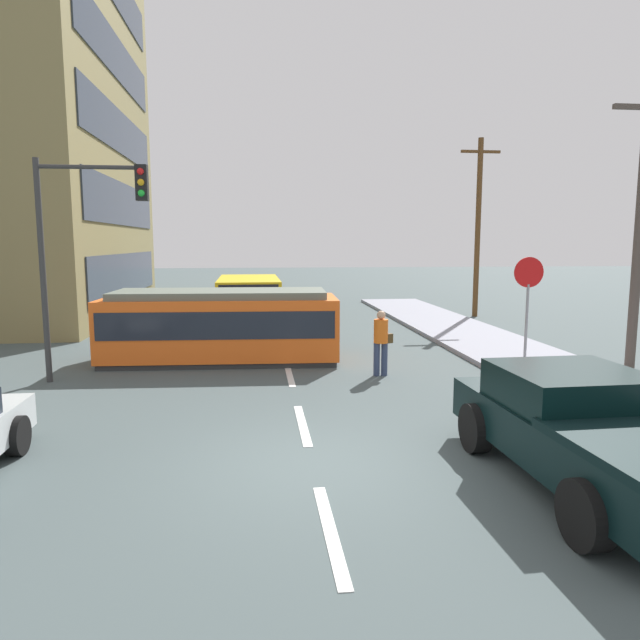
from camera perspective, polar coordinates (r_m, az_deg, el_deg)
ground_plane at (r=18.60m, az=-3.78°, el=-2.74°), size 120.00×120.00×0.00m
sidewalk_curb_right at (r=16.52m, az=21.29°, el=-4.35°), size 3.20×36.00×0.14m
lane_stripe_0 at (r=7.17m, az=1.02°, el=-20.29°), size 0.16×2.40×0.01m
lane_stripe_1 at (r=10.84m, az=-1.77°, el=-10.37°), size 0.16×2.40×0.01m
lane_stripe_2 at (r=14.69m, az=-3.04°, el=-5.54°), size 0.16×2.40×0.01m
lane_stripe_3 at (r=22.65m, az=-4.27°, el=-0.85°), size 0.16×2.40×0.01m
lane_stripe_4 at (r=28.60m, az=-4.73°, el=0.93°), size 0.16×2.40×0.01m
streetcar_tram at (r=16.58m, az=-9.82°, el=-0.44°), size 6.66×2.81×2.03m
city_bus at (r=24.48m, az=-7.10°, el=2.29°), size 2.60×5.62×1.89m
pedestrian_crossing at (r=14.58m, az=6.11°, el=-1.91°), size 0.51×0.36×1.67m
pickup_truck_parked at (r=8.84m, az=25.20°, el=-9.96°), size 2.38×5.05×1.55m
stop_sign at (r=15.24m, az=20.03°, el=2.82°), size 0.76×0.07×2.88m
traffic_light_mast at (r=14.85m, az=-22.58°, el=8.41°), size 2.59×0.33×5.33m
utility_pole_near at (r=16.42m, az=29.27°, el=8.19°), size 1.80×0.24×7.22m
utility_pole_mid at (r=27.13m, az=15.48°, el=9.14°), size 1.80×0.24×7.99m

